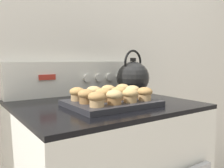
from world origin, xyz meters
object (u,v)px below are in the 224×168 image
(muffin_r2_c1, at_px, (94,92))
(muffin_r0_c1, at_px, (114,97))
(muffin_r2_c2, at_px, (108,91))
(muffin_r1_c0, at_px, (86,96))
(muffin_r1_c3, at_px, (133,91))
(muffin_r2_c0, at_px, (77,94))
(muffin_r0_c3, at_px, (145,93))
(muffin_r2_c3, at_px, (123,90))
(muffin_r0_c2, at_px, (130,95))
(muffin_pan, at_px, (111,103))
(muffin_r0_c0, at_px, (97,99))
(muffin_r1_c1, at_px, (103,94))
(tea_kettle, at_px, (133,77))
(muffin_r1_c2, at_px, (119,93))

(muffin_r2_c1, bearing_deg, muffin_r0_c1, -89.90)
(muffin_r2_c2, bearing_deg, muffin_r1_c0, -153.31)
(muffin_r1_c3, distance_m, muffin_r2_c0, 0.25)
(muffin_r0_c3, xyz_separation_m, muffin_r2_c3, (0.00, 0.16, 0.00))
(muffin_r1_c3, bearing_deg, muffin_r1_c0, -179.44)
(muffin_r0_c2, distance_m, muffin_r2_c2, 0.16)
(muffin_pan, distance_m, muffin_r1_c0, 0.12)
(muffin_pan, bearing_deg, muffin_r0_c3, -33.32)
(muffin_pan, bearing_deg, muffin_r2_c3, 33.42)
(muffin_r0_c0, height_order, muffin_r0_c2, same)
(muffin_r0_c0, bearing_deg, muffin_r1_c3, 19.71)
(muffin_r0_c2, bearing_deg, muffin_r2_c3, 62.84)
(muffin_r1_c1, xyz_separation_m, muffin_r2_c2, (0.08, 0.08, 0.00))
(muffin_r0_c0, distance_m, muffin_r2_c0, 0.16)
(muffin_r1_c3, distance_m, tea_kettle, 0.27)
(muffin_r0_c2, bearing_deg, muffin_r0_c0, -178.85)
(muffin_r2_c0, bearing_deg, muffin_r0_c2, -45.20)
(muffin_r0_c1, bearing_deg, muffin_r1_c3, 27.51)
(muffin_r0_c1, bearing_deg, muffin_r0_c3, 0.37)
(muffin_r1_c2, distance_m, muffin_r2_c1, 0.11)
(muffin_pan, distance_m, muffin_r2_c0, 0.15)
(muffin_r1_c2, xyz_separation_m, muffin_r2_c3, (0.08, 0.08, 0.00))
(muffin_r0_c0, distance_m, muffin_r1_c1, 0.11)
(muffin_r1_c1, height_order, muffin_r2_c0, same)
(muffin_r1_c0, relative_size, muffin_r2_c3, 1.00)
(muffin_r0_c1, distance_m, muffin_r1_c0, 0.11)
(muffin_r1_c0, relative_size, muffin_r2_c2, 1.00)
(muffin_r1_c2, xyz_separation_m, muffin_r2_c0, (-0.15, 0.08, 0.00))
(muffin_pan, height_order, muffin_r2_c3, muffin_r2_c3)
(muffin_r0_c1, height_order, muffin_r0_c3, same)
(muffin_r0_c2, bearing_deg, muffin_r2_c1, 116.62)
(tea_kettle, bearing_deg, muffin_r2_c0, -162.32)
(muffin_r0_c0, height_order, muffin_r2_c2, same)
(muffin_pan, relative_size, muffin_r2_c2, 5.50)
(muffin_r0_c0, bearing_deg, muffin_r2_c0, 89.75)
(muffin_r0_c2, height_order, tea_kettle, tea_kettle)
(muffin_r2_c0, xyz_separation_m, muffin_r2_c2, (0.15, -0.00, 0.00))
(muffin_r2_c0, bearing_deg, muffin_r0_c0, -90.25)
(muffin_r2_c1, bearing_deg, muffin_r1_c2, -45.70)
(muffin_pan, distance_m, muffin_r0_c0, 0.15)
(muffin_r0_c3, height_order, muffin_r1_c1, same)
(muffin_r0_c2, distance_m, muffin_r1_c1, 0.11)
(muffin_r2_c0, height_order, tea_kettle, tea_kettle)
(muffin_r1_c0, bearing_deg, muffin_r0_c3, -18.30)
(muffin_r2_c0, xyz_separation_m, tea_kettle, (0.41, 0.13, 0.04))
(muffin_pan, xyz_separation_m, tea_kettle, (0.29, 0.21, 0.08))
(muffin_r1_c2, bearing_deg, muffin_pan, 177.23)
(muffin_r1_c1, distance_m, muffin_r1_c2, 0.08)
(muffin_pan, distance_m, muffin_r2_c3, 0.15)
(muffin_r2_c2, bearing_deg, muffin_r0_c0, -134.22)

